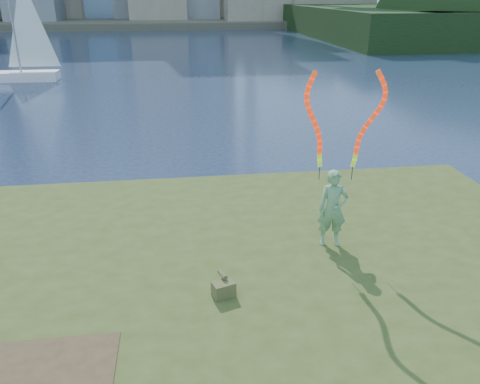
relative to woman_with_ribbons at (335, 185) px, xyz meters
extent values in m
plane|color=#1B2843|center=(-3.74, -0.74, -2.20)|extent=(320.00, 320.00, 0.00)
cube|color=#384719|center=(-3.74, -2.94, -1.80)|extent=(17.00, 15.00, 0.30)
cube|color=#384719|center=(-3.74, -2.74, -1.55)|extent=(14.00, 12.00, 0.30)
cube|color=#4B4637|center=(-3.74, 94.26, -1.60)|extent=(320.00, 40.00, 1.20)
imported|color=#196B1D|center=(-0.01, -0.03, -0.53)|extent=(0.68, 0.50, 1.73)
cylinder|color=black|center=(-0.31, 0.13, 0.24)|extent=(0.02, 0.02, 0.30)
cylinder|color=black|center=(0.37, 0.03, 0.24)|extent=(0.02, 0.02, 0.30)
cube|color=#494724|center=(-2.55, -1.64, -1.25)|extent=(0.46, 0.38, 0.29)
cylinder|color=#494724|center=(-2.55, -1.45, -1.06)|extent=(0.17, 0.28, 0.10)
cube|color=white|center=(-14.27, 27.50, -1.89)|extent=(5.07, 1.69, 0.71)
cylinder|color=gray|center=(-14.27, 27.50, 2.04)|extent=(0.14, 0.14, 7.67)
camera|label=1|loc=(-3.22, -8.80, 3.77)|focal=35.00mm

